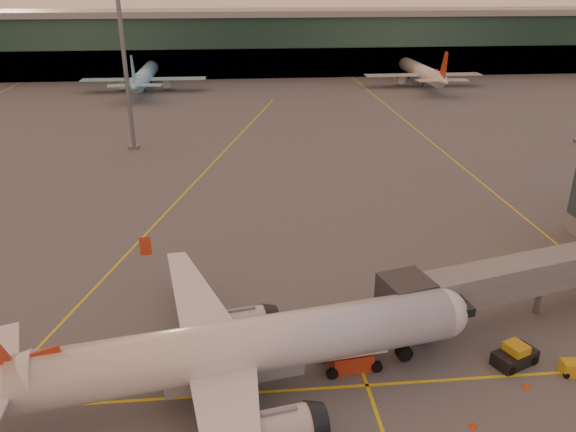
{
  "coord_description": "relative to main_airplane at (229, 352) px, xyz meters",
  "views": [
    {
      "loc": [
        -3.44,
        -25.33,
        25.95
      ],
      "look_at": [
        1.32,
        23.55,
        5.0
      ],
      "focal_mm": 35.0,
      "sensor_mm": 36.0,
      "label": 1
    }
  ],
  "objects": [
    {
      "name": "taxi_markings",
      "position": [
        -2.97,
        39.45,
        -3.48
      ],
      "size": [
        100.12,
        173.0,
        0.01
      ],
      "color": "yellow",
      "rests_on": "ground"
    },
    {
      "name": "terminal",
      "position": [
        4.35,
        136.76,
        5.28
      ],
      "size": [
        400.0,
        20.0,
        17.6
      ],
      "color": "#19382D",
      "rests_on": "ground"
    },
    {
      "name": "mast_west_near",
      "position": [
        -15.65,
        60.97,
        11.38
      ],
      "size": [
        2.4,
        2.4,
        25.6
      ],
      "color": "slate",
      "rests_on": "ground"
    },
    {
      "name": "distant_aircraft_row",
      "position": [
        -16.65,
        112.97,
        -3.48
      ],
      "size": [
        290.0,
        34.0,
        13.0
      ],
      "color": "#8BCEE8",
      "rests_on": "ground"
    },
    {
      "name": "main_airplane",
      "position": [
        0.0,
        0.0,
        0.0
      ],
      "size": [
        35.39,
        32.11,
        10.72
      ],
      "rotation": [
        0.0,
        0.0,
        0.18
      ],
      "color": "silver",
      "rests_on": "ground"
    },
    {
      "name": "jet_bridge",
      "position": [
        26.84,
        7.99,
        0.27
      ],
      "size": [
        29.48,
        10.51,
        5.48
      ],
      "color": "slate",
      "rests_on": "ground"
    },
    {
      "name": "catering_truck",
      "position": [
        8.36,
        2.2,
        -1.13
      ],
      "size": [
        5.59,
        2.99,
        4.14
      ],
      "rotation": [
        0.0,
        0.0,
        0.13
      ],
      "color": "#AC3018",
      "rests_on": "ground"
    },
    {
      "name": "gpu_cart",
      "position": [
        24.16,
        -0.25,
        -2.97
      ],
      "size": [
        1.84,
        1.17,
        1.05
      ],
      "rotation": [
        0.0,
        0.0,
        -0.06
      ],
      "color": "gold",
      "rests_on": "ground"
    },
    {
      "name": "pushback_tug",
      "position": [
        20.54,
        1.26,
        -2.81
      ],
      "size": [
        3.64,
        2.85,
        1.66
      ],
      "rotation": [
        0.0,
        0.0,
        0.41
      ],
      "color": "black",
      "rests_on": "ground"
    },
    {
      "name": "cone_nose",
      "position": [
        20.14,
        -1.42,
        -3.22
      ],
      "size": [
        0.43,
        0.43,
        0.55
      ],
      "color": "#FF430D",
      "rests_on": "ground"
    },
    {
      "name": "cone_fwd",
      "position": [
        15.04,
        -4.56,
        -3.21
      ],
      "size": [
        0.44,
        0.44,
        0.56
      ],
      "color": "#FF430D",
      "rests_on": "ground"
    }
  ]
}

